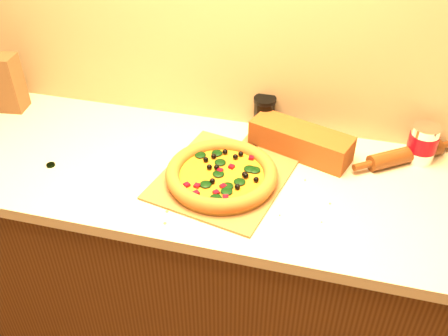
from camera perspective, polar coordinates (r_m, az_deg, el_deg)
cabinet at (r=1.98m, az=-1.27°, el=-11.20°), size 2.80×0.65×0.86m
countertop at (r=1.67m, az=-1.48°, el=-0.88°), size 2.84×0.68×0.04m
pizza_peel at (r=1.63m, az=0.18°, el=-0.76°), size 0.46×0.60×0.01m
pizza at (r=1.59m, az=-0.28°, el=-0.75°), size 0.36×0.36×0.05m
bottle_cap at (r=1.77m, az=-19.19°, el=0.33°), size 0.04×0.04×0.01m
rolling_pin at (r=1.79m, az=20.04°, el=1.42°), size 0.34×0.25×0.06m
coffee_canister at (r=1.80m, az=21.76°, el=2.68°), size 0.10×0.10×0.13m
bread_bag at (r=1.73m, az=8.74°, el=3.05°), size 0.37×0.22×0.10m
paper_bag at (r=2.12m, az=-23.66°, el=8.90°), size 0.12×0.10×0.22m
dark_jar at (r=1.84m, az=4.62°, el=6.20°), size 0.08×0.08×0.13m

